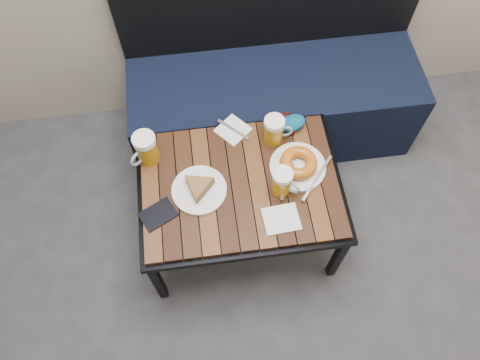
{
  "coord_description": "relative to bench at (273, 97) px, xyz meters",
  "views": [
    {
      "loc": [
        -0.16,
        0.31,
        2.15
      ],
      "look_at": [
        -0.04,
        1.19,
        0.5
      ],
      "focal_mm": 35.0,
      "sensor_mm": 36.0,
      "label": 1
    }
  ],
  "objects": [
    {
      "name": "beer_mug_centre",
      "position": [
        -0.08,
        -0.38,
        0.27
      ],
      "size": [
        0.13,
        0.09,
        0.14
      ],
      "rotation": [
        0.0,
        0.0,
        -0.07
      ],
      "color": "#AE780E",
      "rests_on": "cafe_table"
    },
    {
      "name": "beer_mug_right",
      "position": [
        -0.08,
        -0.62,
        0.27
      ],
      "size": [
        0.12,
        0.11,
        0.13
      ],
      "rotation": [
        0.0,
        0.0,
        -0.6
      ],
      "color": "#AE780E",
      "rests_on": "cafe_table"
    },
    {
      "name": "napkin_right",
      "position": [
        -0.11,
        -0.75,
        0.2
      ],
      "size": [
        0.15,
        0.13,
        0.01
      ],
      "rotation": [
        0.0,
        0.0,
        0.07
      ],
      "color": "white",
      "rests_on": "cafe_table"
    },
    {
      "name": "room_shell",
      "position": [
        -0.21,
        -1.26,
        1.48
      ],
      "size": [
        4.0,
        4.0,
        4.0
      ],
      "color": "gray",
      "rests_on": "ground"
    },
    {
      "name": "beer_mug_left",
      "position": [
        -0.61,
        -0.4,
        0.27
      ],
      "size": [
        0.13,
        0.13,
        0.15
      ],
      "rotation": [
        0.0,
        0.0,
        3.88
      ],
      "color": "#AE780E",
      "rests_on": "cafe_table"
    },
    {
      "name": "plate_pie",
      "position": [
        -0.41,
        -0.59,
        0.22
      ],
      "size": [
        0.22,
        0.22,
        0.06
      ],
      "color": "white",
      "rests_on": "cafe_table"
    },
    {
      "name": "cafe_table",
      "position": [
        -0.24,
        -0.57,
        0.16
      ],
      "size": [
        0.84,
        0.62,
        0.47
      ],
      "color": "black",
      "rests_on": "ground"
    },
    {
      "name": "knit_pouch",
      "position": [
        0.01,
        -0.33,
        0.23
      ],
      "size": [
        0.14,
        0.11,
        0.05
      ],
      "primitive_type": "ellipsoid",
      "rotation": [
        0.0,
        0.0,
        0.29
      ],
      "color": "navy",
      "rests_on": "cafe_table"
    },
    {
      "name": "bench",
      "position": [
        0.0,
        0.0,
        0.0
      ],
      "size": [
        1.4,
        0.5,
        0.95
      ],
      "color": "black",
      "rests_on": "ground"
    },
    {
      "name": "passport_burgundy",
      "position": [
        -0.02,
        -0.31,
        0.2
      ],
      "size": [
        0.09,
        0.12,
        0.01
      ],
      "primitive_type": "cube",
      "rotation": [
        0.0,
        0.0,
        0.0
      ],
      "color": "black",
      "rests_on": "cafe_table"
    },
    {
      "name": "passport_navy",
      "position": [
        -0.58,
        -0.67,
        0.2
      ],
      "size": [
        0.16,
        0.15,
        0.01
      ],
      "primitive_type": "cube",
      "rotation": [
        0.0,
        0.0,
        -1.1
      ],
      "color": "black",
      "rests_on": "cafe_table"
    },
    {
      "name": "plate_bagel",
      "position": [
        0.0,
        -0.53,
        0.23
      ],
      "size": [
        0.27,
        0.28,
        0.06
      ],
      "color": "white",
      "rests_on": "cafe_table"
    },
    {
      "name": "napkin_left",
      "position": [
        -0.24,
        -0.31,
        0.2
      ],
      "size": [
        0.17,
        0.17,
        0.01
      ],
      "rotation": [
        0.0,
        0.0,
        0.71
      ],
      "color": "white",
      "rests_on": "cafe_table"
    }
  ]
}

